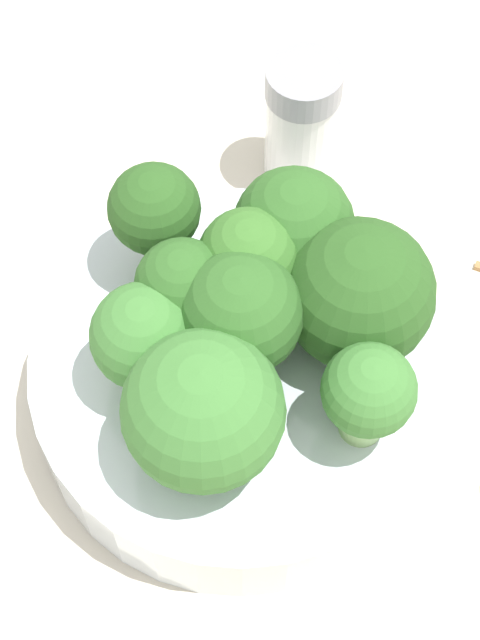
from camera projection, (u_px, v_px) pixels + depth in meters
The scene contains 12 objects.
ground_plane at pixel (240, 400), 0.45m from camera, with size 3.00×3.00×0.00m, color beige.
bowl at pixel (240, 381), 0.44m from camera, with size 0.17×0.17×0.04m, color silver.
broccoli_floret_0 at pixel (235, 316), 0.39m from camera, with size 0.05×0.05×0.06m.
broccoli_floret_1 at pixel (145, 339), 0.39m from camera, with size 0.04×0.04×0.05m.
broccoli_floret_2 at pixel (203, 412), 0.37m from camera, with size 0.06×0.06×0.06m.
broccoli_floret_3 at pixel (249, 262), 0.40m from camera, with size 0.04×0.04×0.06m.
broccoli_floret_4 at pixel (358, 295), 0.40m from camera, with size 0.06×0.06×0.06m.
broccoli_floret_5 at pixel (155, 212), 0.41m from camera, with size 0.04×0.04×0.06m.
broccoli_floret_6 at pixel (294, 228), 0.41m from camera, with size 0.05×0.05×0.06m.
broccoli_floret_7 at pixel (368, 394), 0.38m from camera, with size 0.03×0.03×0.05m.
broccoli_floret_8 at pixel (183, 289), 0.40m from camera, with size 0.04×0.04×0.05m.
pepper_shaker at pixel (301, 122), 0.49m from camera, with size 0.03×0.03×0.07m.
Camera 1 is at (0.14, 0.14, 0.41)m, focal length 60.00 mm.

